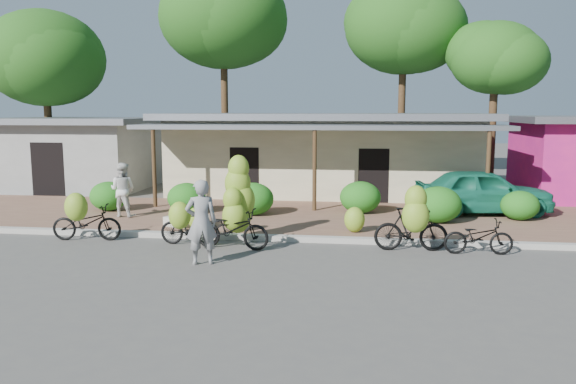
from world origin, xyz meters
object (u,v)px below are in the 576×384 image
object	(u,v)px
tree_far_center	(220,16)
bike_left	(188,225)
bike_right	(412,224)
sack_far	(177,222)
bystander	(123,190)
vendor	(201,222)
tree_center_right	(400,25)
teal_van	(483,191)
tree_near_right	(491,56)
bike_far_left	(85,220)
bike_far_right	(478,237)
bike_center	(235,212)
tree_back_left	(42,56)
sack_near	(194,220)

from	to	relation	value
tree_far_center	bike_left	distance (m)	17.09
bike_right	sack_far	world-z (taller)	bike_right
tree_far_center	bike_left	size ratio (longest dim) A/B	6.69
tree_far_center	bystander	world-z (taller)	tree_far_center
bike_left	vendor	bearing A→B (deg)	-149.32
tree_center_right	sack_far	distance (m)	17.08
teal_van	vendor	bearing A→B (deg)	124.39
tree_near_right	teal_van	distance (m)	9.97
tree_near_right	bike_far_left	world-z (taller)	tree_near_right
bike_far_right	bystander	world-z (taller)	bystander
bike_far_left	vendor	xyz separation A→B (m)	(3.72, -1.79, 0.40)
bike_right	tree_near_right	bearing A→B (deg)	-21.88
bike_left	tree_near_right	bearing A→B (deg)	-33.87
tree_center_right	bike_right	world-z (taller)	tree_center_right
bike_center	bike_far_right	distance (m)	6.05
tree_far_center	teal_van	xyz separation A→B (m)	(11.19, -9.90, -7.37)
bike_center	bike_right	distance (m)	4.45
tree_near_right	bike_center	size ratio (longest dim) A/B	3.22
tree_back_left	bike_far_right	size ratio (longest dim) A/B	4.91
tree_back_left	bike_right	world-z (taller)	tree_back_left
bike_far_left	bike_left	xyz separation A→B (m)	(2.88, -0.19, -0.01)
tree_center_right	vendor	world-z (taller)	tree_center_right
bystander	bike_center	bearing A→B (deg)	152.21
bike_center	sack_far	bearing A→B (deg)	59.66
tree_back_left	tree_near_right	distance (m)	21.05
bike_far_left	bike_far_right	world-z (taller)	bike_far_left
sack_far	bystander	distance (m)	2.65
bike_far_left	sack_far	world-z (taller)	bike_far_left
tree_near_right	bike_far_left	size ratio (longest dim) A/B	3.94
tree_back_left	bike_far_left	size ratio (longest dim) A/B	4.29
tree_near_right	teal_van	world-z (taller)	tree_near_right
bike_right	bystander	xyz separation A→B (m)	(-8.75, 3.01, 0.25)
vendor	bike_center	bearing A→B (deg)	-122.36
sack_far	bike_far_left	bearing A→B (deg)	-140.77
bike_far_right	sack_near	distance (m)	7.97
tree_back_left	bike_far_right	world-z (taller)	tree_back_left
tree_back_left	bystander	xyz separation A→B (m)	(7.76, -8.91, -5.05)
bike_center	bike_right	xyz separation A→B (m)	(4.45, -0.07, -0.16)
bike_left	bystander	xyz separation A→B (m)	(-3.09, 3.09, 0.41)
sack_near	vendor	xyz separation A→B (m)	(1.32, -3.68, 0.70)
tree_far_center	bike_right	bearing A→B (deg)	-60.31
tree_back_left	sack_far	bearing A→B (deg)	-45.66
tree_center_right	bystander	xyz separation A→B (m)	(-9.24, -12.41, -6.68)
tree_far_center	tree_near_right	distance (m)	13.29
tree_center_right	vendor	distance (m)	19.12
tree_back_left	vendor	size ratio (longest dim) A/B	4.20
vendor	bystander	size ratio (longest dim) A/B	1.13
tree_back_left	bike_center	xyz separation A→B (m)	(12.07, -11.86, -5.14)
bike_far_left	sack_near	bearing A→B (deg)	-58.25
tree_far_center	vendor	size ratio (longest dim) A/B	5.50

